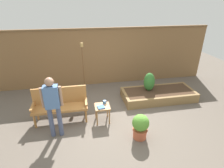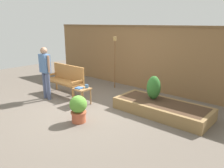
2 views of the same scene
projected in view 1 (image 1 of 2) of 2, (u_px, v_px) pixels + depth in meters
The scene contains 11 objects.
ground_plane at pixel (115, 122), 4.91m from camera, with size 14.00×14.00×0.00m, color #60564C.
fence_back at pixel (101, 57), 6.75m from camera, with size 8.40×0.14×2.16m.
garden_bench at pixel (60, 102), 4.81m from camera, with size 1.44×0.48×0.94m.
side_table at pixel (102, 109), 4.79m from camera, with size 0.40×0.40×0.48m.
cup_on_table at pixel (105, 102), 4.84m from camera, with size 0.13×0.09×0.10m.
book_on_table at pixel (101, 107), 4.68m from camera, with size 0.18×0.18×0.03m, color #38609E.
potted_boxwood at pixel (140, 126), 4.21m from camera, with size 0.41×0.41×0.64m.
raised_planter_bed at pixel (158, 95), 6.00m from camera, with size 2.40×1.00×0.30m.
shrub_near_bench at pixel (149, 82), 5.85m from camera, with size 0.36×0.36×0.62m.
tiki_torch at pixel (83, 60), 6.03m from camera, with size 0.10×0.10×1.78m.
person_by_bench at pixel (52, 103), 4.04m from camera, with size 0.47×0.20×1.56m.
Camera 1 is at (-0.80, -3.90, 3.06)m, focal length 28.49 mm.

